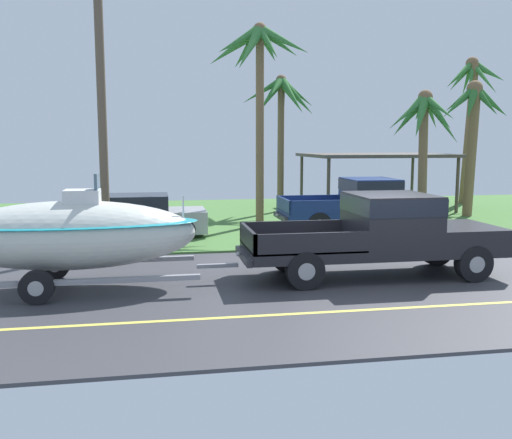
# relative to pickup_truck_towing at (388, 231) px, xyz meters

# --- Properties ---
(ground) EXTENTS (36.00, 22.00, 0.11)m
(ground) POSITION_rel_pickup_truck_towing_xyz_m (-0.48, 7.71, -1.05)
(ground) COLOR #38383D
(pickup_truck_towing) EXTENTS (6.02, 1.97, 1.87)m
(pickup_truck_towing) POSITION_rel_pickup_truck_towing_xyz_m (0.00, 0.00, 0.00)
(pickup_truck_towing) COLOR black
(pickup_truck_towing) RESTS_ON ground
(boat_on_trailer) EXTENTS (6.31, 2.23, 2.40)m
(boat_on_trailer) POSITION_rel_pickup_truck_towing_xyz_m (-6.93, -0.00, 0.11)
(boat_on_trailer) COLOR gray
(boat_on_trailer) RESTS_ON ground
(parked_pickup_background) EXTENTS (5.60, 1.99, 1.81)m
(parked_pickup_background) POSITION_rel_pickup_truck_towing_xyz_m (1.98, 6.29, -0.03)
(parked_pickup_background) COLOR navy
(parked_pickup_background) RESTS_ON ground
(parked_sedan_near) EXTENTS (4.42, 1.89, 1.38)m
(parked_sedan_near) POSITION_rel_pickup_truck_towing_xyz_m (-5.88, 6.29, -0.37)
(parked_sedan_near) COLOR #99999E
(parked_sedan_near) RESTS_ON ground
(carport_awning) EXTENTS (6.19, 4.79, 2.53)m
(carport_awning) POSITION_rel_pickup_truck_towing_xyz_m (4.57, 12.22, 1.36)
(carport_awning) COLOR #4C4238
(carport_awning) RESTS_ON ground
(palm_tree_near_left) EXTENTS (2.95, 2.74, 7.04)m
(palm_tree_near_left) POSITION_rel_pickup_truck_towing_xyz_m (9.66, 13.11, 4.30)
(palm_tree_near_left) COLOR brown
(palm_tree_near_left) RESTS_ON ground
(palm_tree_near_right) EXTENTS (3.25, 3.29, 5.87)m
(palm_tree_near_right) POSITION_rel_pickup_truck_towing_xyz_m (0.20, 11.88, 3.66)
(palm_tree_near_right) COLOR brown
(palm_tree_near_right) RESTS_ON ground
(palm_tree_mid) EXTENTS (2.86, 3.28, 4.98)m
(palm_tree_mid) POSITION_rel_pickup_truck_towing_xyz_m (4.78, 8.15, 2.76)
(palm_tree_mid) COLOR brown
(palm_tree_mid) RESTS_ON ground
(palm_tree_far_left) EXTENTS (3.09, 2.19, 5.46)m
(palm_tree_far_left) POSITION_rel_pickup_truck_towing_xyz_m (7.30, 8.90, 2.96)
(palm_tree_far_left) COLOR brown
(palm_tree_far_left) RESTS_ON ground
(palm_tree_far_right) EXTENTS (3.55, 2.64, 7.17)m
(palm_tree_far_right) POSITION_rel_pickup_truck_towing_xyz_m (-1.61, 8.02, 4.79)
(palm_tree_far_right) COLOR brown
(palm_tree_far_right) RESTS_ON ground
(utility_pole) EXTENTS (0.24, 1.80, 8.57)m
(utility_pole) POSITION_rel_pickup_truck_towing_xyz_m (-6.57, 4.15, 3.40)
(utility_pole) COLOR brown
(utility_pole) RESTS_ON ground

